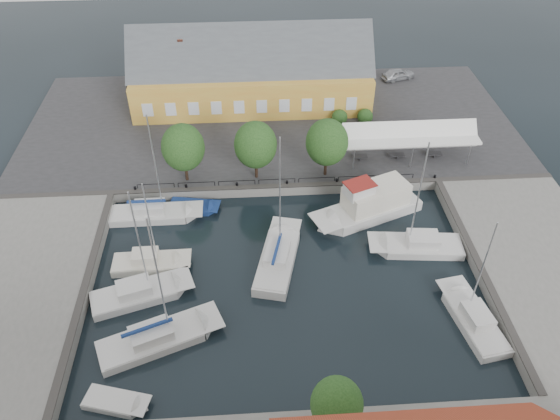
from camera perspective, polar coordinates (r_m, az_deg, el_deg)
name	(u,v)px	position (r m, az deg, el deg)	size (l,w,h in m)	color
ground	(285,268)	(47.22, 0.47, -6.05)	(140.00, 140.00, 0.00)	black
north_quay	(271,125)	(65.10, -0.98, 8.88)	(56.00, 26.00, 1.00)	#2D2D30
west_quay	(15,294)	(49.41, -25.97, -7.88)	(12.00, 24.00, 1.00)	slate
east_quay	(545,268)	(51.61, 25.94, -5.51)	(12.00, 24.00, 1.00)	slate
quay_edge_fittings	(281,222)	(49.94, 0.12, -1.30)	(56.00, 24.72, 0.40)	#383533
warehouse	(247,74)	(67.92, -3.52, 13.95)	(28.56, 14.00, 9.55)	gold
tent_canopy	(409,136)	(58.53, 13.37, 7.53)	(14.00, 4.00, 2.83)	white
quay_trees	(255,145)	(53.40, -2.58, 6.82)	(18.20, 4.20, 6.30)	black
car_silver	(398,74)	(75.72, 12.24, 13.71)	(1.78, 4.41, 1.50)	#AAADB2
car_red	(188,151)	(59.17, -9.54, 6.09)	(1.28, 3.67, 1.21)	maroon
center_sailboat	(278,259)	(47.43, -0.21, -5.17)	(4.90, 9.63, 12.77)	silver
trawler	(370,206)	(52.50, 9.38, 0.39)	(11.29, 7.12, 5.00)	silver
east_boat_a	(418,247)	(50.21, 14.18, -3.75)	(8.60, 3.54, 11.85)	silver
east_boat_c	(472,320)	(45.61, 19.47, -10.80)	(3.77, 8.17, 10.20)	silver
west_boat_a	(154,215)	(53.35, -12.98, -0.49)	(8.90, 2.65, 11.66)	silver
west_boat_b	(150,264)	(48.46, -13.43, -5.52)	(6.83, 2.43, 9.47)	silver
west_boat_c	(140,295)	(46.20, -14.42, -8.57)	(8.57, 4.98, 11.17)	silver
west_boat_d	(158,339)	(42.95, -12.64, -13.05)	(9.70, 6.06, 12.47)	silver
launch_sw	(116,403)	(40.78, -16.75, -18.78)	(4.78, 2.86, 0.98)	silver
launch_nw	(193,208)	(53.75, -9.03, 0.23)	(5.20, 2.83, 0.88)	navy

